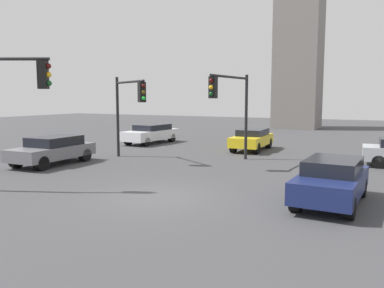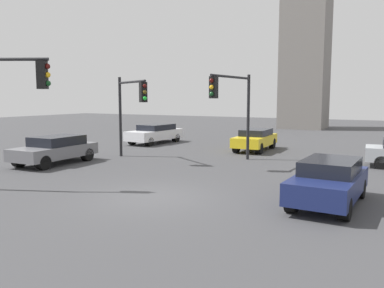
# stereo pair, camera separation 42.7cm
# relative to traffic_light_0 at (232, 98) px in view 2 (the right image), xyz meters

# --- Properties ---
(ground_plane) EXTENTS (105.93, 105.93, 0.00)m
(ground_plane) POSITION_rel_traffic_light_0_xyz_m (0.18, -7.34, -3.34)
(ground_plane) COLOR #424244
(traffic_light_0) EXTENTS (0.55, 4.17, 4.60)m
(traffic_light_0) POSITION_rel_traffic_light_0_xyz_m (0.00, 0.00, 0.00)
(traffic_light_0) COLOR black
(traffic_light_0) RESTS_ON ground_plane
(traffic_light_1) EXTENTS (2.75, 1.50, 4.96)m
(traffic_light_1) POSITION_rel_traffic_light_0_xyz_m (-5.01, -8.88, 0.18)
(traffic_light_1) COLOR black
(traffic_light_1) RESTS_ON ground_plane
(traffic_light_2) EXTENTS (3.20, 2.04, 4.52)m
(traffic_light_2) POSITION_rel_traffic_light_0_xyz_m (-5.21, -1.28, -0.15)
(traffic_light_2) COLOR black
(traffic_light_2) RESTS_ON ground_plane
(car_0) EXTENTS (2.11, 4.46, 1.42)m
(car_0) POSITION_rel_traffic_light_0_xyz_m (-8.01, -4.04, -2.59)
(car_0) COLOR slate
(car_0) RESTS_ON ground_plane
(car_1) EXTENTS (2.23, 4.88, 1.40)m
(car_1) POSITION_rel_traffic_light_0_xyz_m (-8.58, 5.99, -2.60)
(car_1) COLOR silver
(car_1) RESTS_ON ground_plane
(car_4) EXTENTS (1.96, 4.28, 1.43)m
(car_4) POSITION_rel_traffic_light_0_xyz_m (5.64, -5.47, -2.58)
(car_4) COLOR navy
(car_4) RESTS_ON ground_plane
(car_5) EXTENTS (1.94, 4.44, 1.36)m
(car_5) POSITION_rel_traffic_light_0_xyz_m (-0.71, 5.70, -2.60)
(car_5) COLOR yellow
(car_5) RESTS_ON ground_plane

